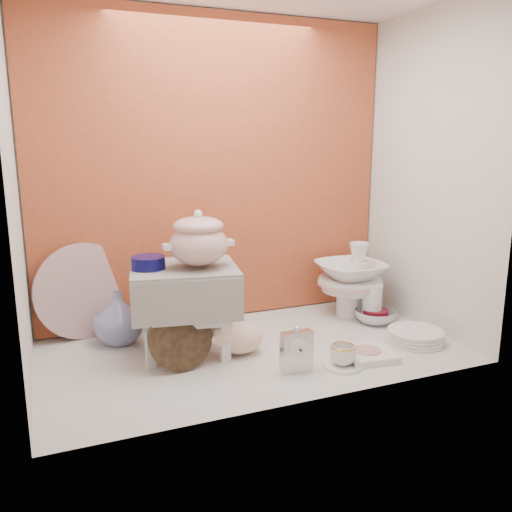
{
  "coord_description": "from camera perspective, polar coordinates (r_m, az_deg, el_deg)",
  "views": [
    {
      "loc": [
        -0.82,
        -2.03,
        0.91
      ],
      "look_at": [
        0.02,
        0.02,
        0.42
      ],
      "focal_mm": 37.22,
      "sensor_mm": 36.0,
      "label": 1
    }
  ],
  "objects": [
    {
      "name": "ground",
      "position": [
        2.37,
        -0.27,
        -10.11
      ],
      "size": [
        1.8,
        1.8,
        0.0
      ],
      "primitive_type": "plane",
      "color": "silver",
      "rests_on": "ground"
    },
    {
      "name": "niche_shell",
      "position": [
        2.35,
        -1.98,
        12.98
      ],
      "size": [
        1.86,
        1.03,
        1.53
      ],
      "color": "#B6512D",
      "rests_on": "ground"
    },
    {
      "name": "step_stool",
      "position": [
        2.31,
        -7.63,
        -5.76
      ],
      "size": [
        0.5,
        0.45,
        0.38
      ],
      "primitive_type": null,
      "rotation": [
        0.0,
        0.0,
        -0.18
      ],
      "color": "silver",
      "rests_on": "ground"
    },
    {
      "name": "soup_tureen",
      "position": [
        2.2,
        -6.2,
        1.86
      ],
      "size": [
        0.31,
        0.31,
        0.24
      ],
      "primitive_type": null,
      "rotation": [
        0.0,
        0.0,
        -0.09
      ],
      "color": "white",
      "rests_on": "step_stool"
    },
    {
      "name": "cobalt_bowl",
      "position": [
        2.23,
        -11.51,
        -0.69
      ],
      "size": [
        0.19,
        0.19,
        0.05
      ],
      "primitive_type": "cylinder",
      "rotation": [
        0.0,
        0.0,
        -0.43
      ],
      "color": "#0A0946",
      "rests_on": "step_stool"
    },
    {
      "name": "floral_platter",
      "position": [
        2.57,
        -18.07,
        -3.6
      ],
      "size": [
        0.45,
        0.15,
        0.45
      ],
      "primitive_type": null,
      "rotation": [
        0.0,
        0.0,
        0.24
      ],
      "color": "white",
      "rests_on": "ground"
    },
    {
      "name": "blue_white_vase",
      "position": [
        2.49,
        -14.55,
        -6.4
      ],
      "size": [
        0.29,
        0.29,
        0.24
      ],
      "primitive_type": "imported",
      "rotation": [
        0.0,
        0.0,
        0.34
      ],
      "color": "silver",
      "rests_on": "ground"
    },
    {
      "name": "lacquer_tray",
      "position": [
        2.16,
        -8.08,
        -8.69
      ],
      "size": [
        0.28,
        0.12,
        0.27
      ],
      "primitive_type": null,
      "rotation": [
        0.0,
        0.0,
        0.13
      ],
      "color": "black",
      "rests_on": "ground"
    },
    {
      "name": "mantel_clock",
      "position": [
        2.14,
        4.39,
        -9.97
      ],
      "size": [
        0.13,
        0.05,
        0.19
      ],
      "primitive_type": "cube",
      "rotation": [
        0.0,
        0.0,
        -0.03
      ],
      "color": "silver",
      "rests_on": "ground"
    },
    {
      "name": "plush_pig",
      "position": [
        2.3,
        -1.62,
        -8.79
      ],
      "size": [
        0.28,
        0.21,
        0.15
      ],
      "primitive_type": "ellipsoid",
      "rotation": [
        0.0,
        0.0,
        -0.18
      ],
      "color": "beige",
      "rests_on": "ground"
    },
    {
      "name": "teacup_saucer",
      "position": [
        2.24,
        9.28,
        -11.54
      ],
      "size": [
        0.21,
        0.21,
        0.01
      ],
      "primitive_type": "cylinder",
      "rotation": [
        0.0,
        0.0,
        -0.35
      ],
      "color": "white",
      "rests_on": "ground"
    },
    {
      "name": "gold_rim_teacup",
      "position": [
        2.22,
        9.32,
        -10.41
      ],
      "size": [
        0.14,
        0.14,
        0.08
      ],
      "primitive_type": "imported",
      "rotation": [
        0.0,
        0.0,
        -0.36
      ],
      "color": "white",
      "rests_on": "teacup_saucer"
    },
    {
      "name": "lattice_dish",
      "position": [
        2.34,
        11.85,
        -10.24
      ],
      "size": [
        0.24,
        0.24,
        0.03
      ],
      "primitive_type": "cube",
      "rotation": [
        0.0,
        0.0,
        -0.12
      ],
      "color": "white",
      "rests_on": "ground"
    },
    {
      "name": "dinner_plate_stack",
      "position": [
        2.55,
        16.74,
        -8.23
      ],
      "size": [
        0.26,
        0.26,
        0.06
      ],
      "primitive_type": "cylinder",
      "rotation": [
        0.0,
        0.0,
        -0.0
      ],
      "color": "white",
      "rests_on": "ground"
    },
    {
      "name": "crystal_bowl",
      "position": [
        2.76,
        12.69,
        -6.35
      ],
      "size": [
        0.22,
        0.22,
        0.06
      ],
      "primitive_type": "imported",
      "rotation": [
        0.0,
        0.0,
        -0.06
      ],
      "color": "silver",
      "rests_on": "ground"
    },
    {
      "name": "clear_glass_vase",
      "position": [
        2.74,
        12.36,
        -5.0
      ],
      "size": [
        0.12,
        0.12,
        0.2
      ],
      "primitive_type": "cylinder",
      "rotation": [
        0.0,
        0.0,
        -0.31
      ],
      "color": "silver",
      "rests_on": "ground"
    },
    {
      "name": "porcelain_tower",
      "position": [
        2.8,
        10.08,
        -2.5
      ],
      "size": [
        0.38,
        0.38,
        0.39
      ],
      "primitive_type": null,
      "rotation": [
        0.0,
        0.0,
        0.11
      ],
      "color": "white",
      "rests_on": "ground"
    }
  ]
}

